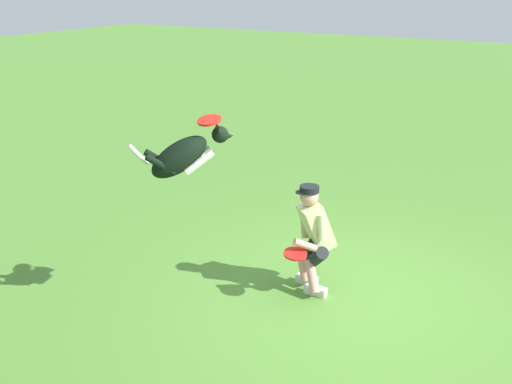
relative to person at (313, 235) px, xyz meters
The scene contains 5 objects.
ground_plane 0.86m from the person, behind, with size 60.00×60.00×0.00m, color #538A34.
person is the anchor object (origin of this frame).
dog 1.84m from the person, 52.34° to the left, with size 0.80×0.78×0.60m.
frisbee_flying 1.89m from the person, 53.95° to the left, with size 0.25×0.25×0.02m, color red.
frisbee_held 0.40m from the person, 85.87° to the left, with size 0.26×0.26×0.02m, color red.
Camera 1 is at (-2.17, 5.73, 3.50)m, focal length 42.39 mm.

